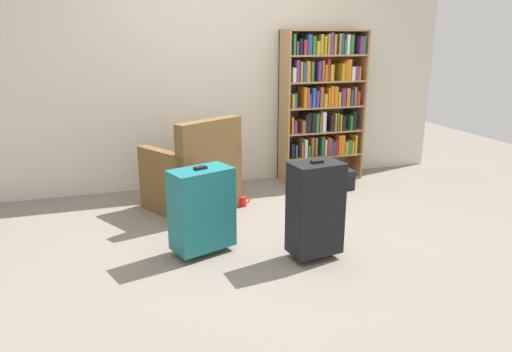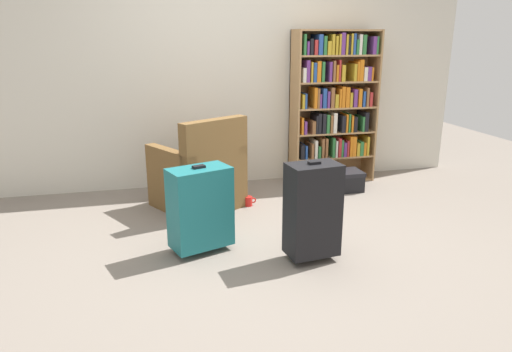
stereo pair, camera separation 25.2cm
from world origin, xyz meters
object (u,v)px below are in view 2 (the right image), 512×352
(storage_box, at_px, (342,180))
(armchair, at_px, (200,176))
(suitcase_teal, at_px, (200,207))
(suitcase_black, at_px, (313,210))
(mug, at_px, (249,201))
(bookshelf, at_px, (333,101))

(storage_box, bearing_deg, armchair, -174.60)
(suitcase_teal, bearing_deg, armchair, 83.51)
(armchair, bearing_deg, suitcase_black, -63.19)
(mug, bearing_deg, suitcase_teal, -122.60)
(bookshelf, height_order, armchair, bookshelf)
(suitcase_black, bearing_deg, bookshelf, 63.98)
(armchair, xyz_separation_m, suitcase_teal, (-0.11, -0.99, 0.04))
(suitcase_black, bearing_deg, mug, 99.40)
(mug, height_order, suitcase_black, suitcase_black)
(bookshelf, bearing_deg, suitcase_black, -116.02)
(bookshelf, bearing_deg, mug, -150.14)
(bookshelf, distance_m, suitcase_teal, 2.37)
(armchair, height_order, mug, armchair)
(suitcase_teal, bearing_deg, storage_box, 34.22)
(mug, bearing_deg, suitcase_black, -80.60)
(mug, bearing_deg, armchair, 169.22)
(armchair, relative_size, storage_box, 2.31)
(suitcase_black, bearing_deg, armchair, 116.81)
(armchair, distance_m, storage_box, 1.59)
(bookshelf, bearing_deg, storage_box, -93.49)
(bookshelf, xyz_separation_m, armchair, (-1.59, -0.56, -0.60))
(storage_box, distance_m, suitcase_teal, 2.05)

